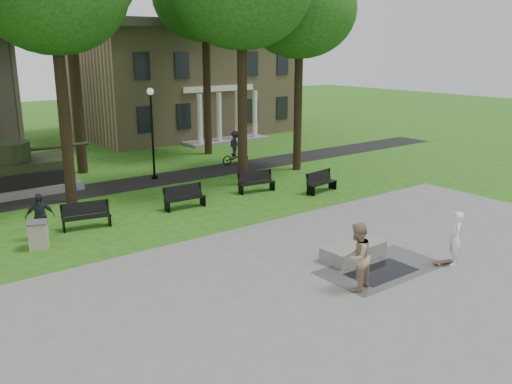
% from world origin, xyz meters
% --- Properties ---
extents(ground, '(120.00, 120.00, 0.00)m').
position_xyz_m(ground, '(0.00, 0.00, 0.00)').
color(ground, '#215514').
rests_on(ground, ground).
extents(plaza, '(22.00, 16.00, 0.02)m').
position_xyz_m(plaza, '(0.00, -5.00, 0.01)').
color(plaza, gray).
rests_on(plaza, ground).
extents(footpath, '(44.00, 2.60, 0.01)m').
position_xyz_m(footpath, '(0.00, 12.00, 0.01)').
color(footpath, black).
rests_on(footpath, ground).
extents(building_right, '(17.00, 12.00, 8.60)m').
position_xyz_m(building_right, '(10.00, 26.00, 4.34)').
color(building_right, '#9E8460').
rests_on(building_right, ground).
extents(tree_3, '(6.00, 6.00, 11.19)m').
position_xyz_m(tree_3, '(8.00, 9.50, 8.60)').
color(tree_3, black).
rests_on(tree_3, ground).
extents(lamp_mid, '(0.36, 0.36, 4.73)m').
position_xyz_m(lamp_mid, '(0.50, 12.30, 2.79)').
color(lamp_mid, black).
rests_on(lamp_mid, ground).
extents(lamp_right, '(0.36, 0.36, 4.73)m').
position_xyz_m(lamp_right, '(10.50, 12.30, 2.79)').
color(lamp_right, black).
rests_on(lamp_right, ground).
extents(tank_monument, '(7.45, 3.40, 2.40)m').
position_xyz_m(tank_monument, '(-6.46, 14.00, 0.86)').
color(tank_monument, gray).
rests_on(tank_monument, ground).
extents(puddle, '(2.20, 1.20, 0.00)m').
position_xyz_m(puddle, '(0.45, -3.07, 0.02)').
color(puddle, black).
rests_on(puddle, plaza).
extents(concrete_block, '(2.24, 1.08, 0.45)m').
position_xyz_m(concrete_block, '(0.65, -1.70, 0.24)').
color(concrete_block, gray).
rests_on(concrete_block, plaza).
extents(skateboard, '(0.80, 0.42, 0.07)m').
position_xyz_m(skateboard, '(2.60, -3.83, 0.06)').
color(skateboard, brown).
rests_on(skateboard, plaza).
extents(skateboarder, '(0.75, 0.74, 1.74)m').
position_xyz_m(skateboarder, '(2.77, -4.01, 0.89)').
color(skateboarder, white).
rests_on(skateboarder, plaza).
extents(friend_watching, '(1.14, 0.99, 1.98)m').
position_xyz_m(friend_watching, '(-1.10, -3.42, 1.01)').
color(friend_watching, tan).
rests_on(friend_watching, plaza).
extents(pedestrian_walker, '(1.06, 0.59, 1.72)m').
position_xyz_m(pedestrian_walker, '(-7.01, 6.32, 0.86)').
color(pedestrian_walker, '#20242B').
rests_on(pedestrian_walker, ground).
extents(cyclist, '(1.79, 1.02, 1.99)m').
position_xyz_m(cyclist, '(6.00, 12.72, 0.82)').
color(cyclist, black).
rests_on(cyclist, ground).
extents(park_bench_0, '(1.85, 0.87, 1.00)m').
position_xyz_m(park_bench_0, '(-5.26, 6.63, 0.52)').
color(park_bench_0, black).
rests_on(park_bench_0, ground).
extents(park_bench_1, '(1.82, 0.61, 1.00)m').
position_xyz_m(park_bench_1, '(-0.93, 6.66, 0.52)').
color(park_bench_1, black).
rests_on(park_bench_1, ground).
extents(park_bench_2, '(1.85, 0.80, 1.00)m').
position_xyz_m(park_bench_2, '(3.17, 6.98, 0.52)').
color(park_bench_2, black).
rests_on(park_bench_2, ground).
extents(park_bench_3, '(1.85, 0.79, 1.00)m').
position_xyz_m(park_bench_3, '(5.65, 5.10, 0.52)').
color(park_bench_3, black).
rests_on(park_bench_3, ground).
extents(trash_bin, '(0.86, 0.86, 0.96)m').
position_xyz_m(trash_bin, '(-7.34, 5.47, 0.49)').
color(trash_bin, '#AC9D8D').
rests_on(trash_bin, ground).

